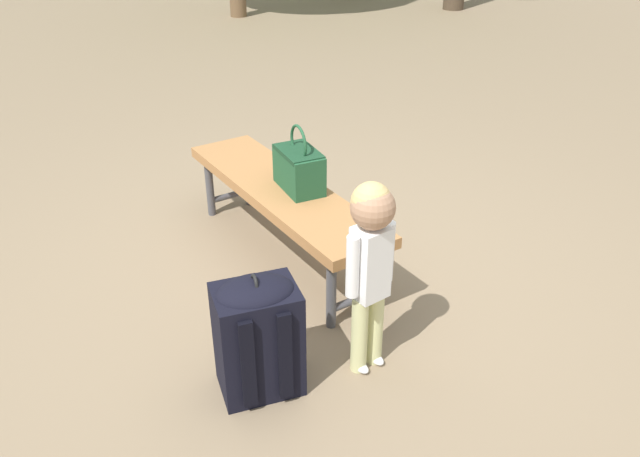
{
  "coord_description": "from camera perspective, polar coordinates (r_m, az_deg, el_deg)",
  "views": [
    {
      "loc": [
        2.71,
        -1.04,
        2.0
      ],
      "look_at": [
        0.17,
        -0.04,
        0.45
      ],
      "focal_mm": 35.92,
      "sensor_mm": 36.0,
      "label": 1
    }
  ],
  "objects": [
    {
      "name": "ground_plane",
      "position": [
        3.52,
        -0.41,
        -4.97
      ],
      "size": [
        40.0,
        40.0,
        0.0
      ],
      "primitive_type": "plane",
      "color": "#7F6B51",
      "rests_on": "ground"
    },
    {
      "name": "park_bench",
      "position": [
        3.59,
        -3.37,
        2.95
      ],
      "size": [
        1.65,
        0.71,
        0.45
      ],
      "color": "#9E6B3D",
      "rests_on": "ground"
    },
    {
      "name": "handbag",
      "position": [
        3.48,
        -1.89,
        5.46
      ],
      "size": [
        0.33,
        0.2,
        0.37
      ],
      "color": "#1E4C2D",
      "rests_on": "park_bench"
    },
    {
      "name": "child_standing",
      "position": [
        2.65,
        4.53,
        -1.99
      ],
      "size": [
        0.19,
        0.24,
        0.92
      ],
      "color": "#CCCC8C",
      "rests_on": "ground"
    },
    {
      "name": "backpack_large",
      "position": [
        2.73,
        -5.58,
        -9.26
      ],
      "size": [
        0.32,
        0.35,
        0.58
      ],
      "color": "black",
      "rests_on": "ground"
    }
  ]
}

